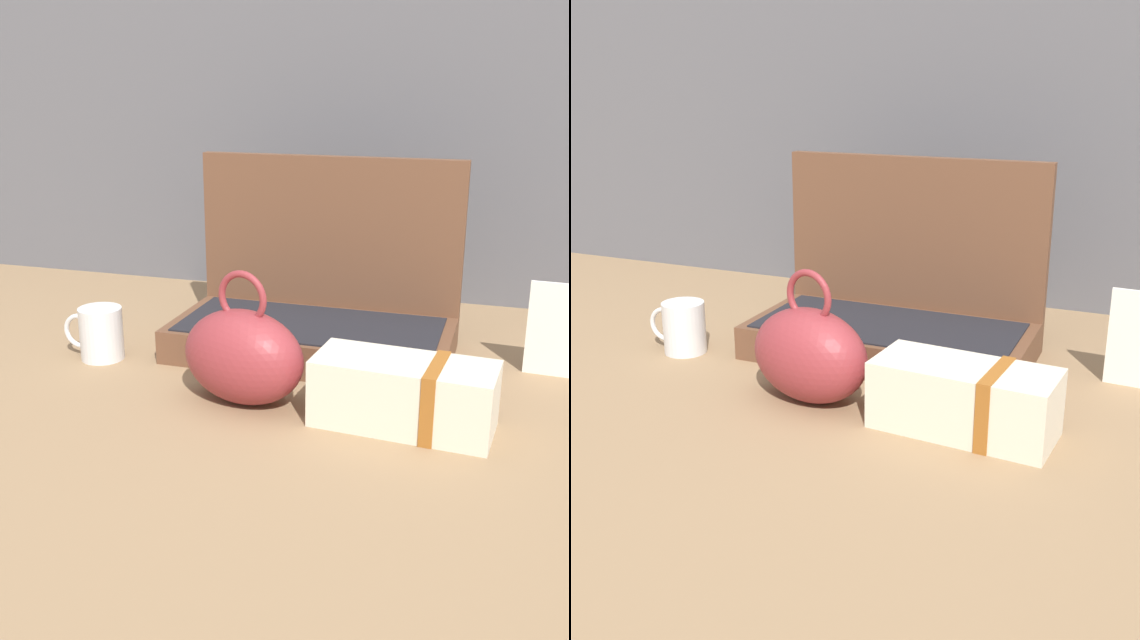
{
  "view_description": "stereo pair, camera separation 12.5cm",
  "coord_description": "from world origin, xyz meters",
  "views": [
    {
      "loc": [
        0.36,
        -1.15,
        0.5
      ],
      "look_at": [
        0.01,
        -0.02,
        0.11
      ],
      "focal_mm": 42.47,
      "sensor_mm": 36.0,
      "label": 1
    },
    {
      "loc": [
        0.48,
        -1.11,
        0.5
      ],
      "look_at": [
        0.01,
        -0.02,
        0.11
      ],
      "focal_mm": 42.47,
      "sensor_mm": 36.0,
      "label": 2
    }
  ],
  "objects": [
    {
      "name": "ground_plane",
      "position": [
        0.0,
        0.0,
        0.0
      ],
      "size": [
        6.0,
        6.0,
        0.0
      ],
      "primitive_type": "plane",
      "color": "#8C6D4C"
    },
    {
      "name": "teal_pouch_handbag",
      "position": [
        -0.03,
        -0.11,
        0.08
      ],
      "size": [
        0.23,
        0.17,
        0.22
      ],
      "color": "maroon",
      "rests_on": "ground_plane"
    },
    {
      "name": "open_suitcase",
      "position": [
        0.02,
        0.16,
        0.08
      ],
      "size": [
        0.51,
        0.26,
        0.35
      ],
      "color": "brown",
      "rests_on": "ground_plane"
    },
    {
      "name": "coffee_mug",
      "position": [
        -0.35,
        -0.01,
        0.05
      ],
      "size": [
        0.12,
        0.08,
        0.1
      ],
      "color": "silver",
      "rests_on": "ground_plane"
    },
    {
      "name": "info_card_left",
      "position": [
        0.44,
        0.15,
        0.08
      ],
      "size": [
        0.1,
        0.01,
        0.17
      ],
      "primitive_type": "cube",
      "rotation": [
        0.0,
        0.0,
        -0.07
      ],
      "color": "white",
      "rests_on": "ground_plane"
    },
    {
      "name": "cream_toiletry_bag",
      "position": [
        0.23,
        -0.12,
        0.05
      ],
      "size": [
        0.27,
        0.14,
        0.11
      ],
      "color": "beige",
      "rests_on": "ground_plane"
    }
  ]
}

